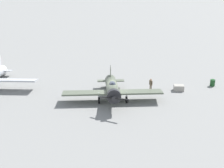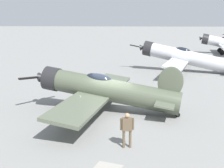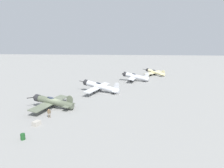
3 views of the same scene
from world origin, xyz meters
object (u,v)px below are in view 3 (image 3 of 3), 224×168
fuel_drum (23,137)px  equipment_crate (36,123)px  airplane_foreground (52,102)px  airplane_far_line (135,77)px  airplane_outer_stand (155,72)px  airplane_mid_apron (100,87)px  ground_crew_mechanic (49,112)px

fuel_drum → equipment_crate: bearing=5.5°
airplane_foreground → airplane_far_line: bearing=-107.5°
airplane_outer_stand → airplane_far_line: bearing=92.4°
airplane_foreground → airplane_far_line: airplane_far_line is taller
airplane_far_line → airplane_mid_apron: bearing=71.3°
airplane_foreground → fuel_drum: (-13.92, -1.40, -0.96)m
fuel_drum → airplane_far_line: bearing=-18.7°
airplane_outer_stand → equipment_crate: bearing=99.7°
airplane_far_line → airplane_outer_stand: bearing=-111.7°
equipment_crate → airplane_mid_apron: bearing=-15.7°
airplane_far_line → airplane_outer_stand: (13.69, -8.32, -0.20)m
airplane_foreground → airplane_outer_stand: size_ratio=1.04×
airplane_mid_apron → airplane_far_line: airplane_far_line is taller
airplane_far_line → airplane_outer_stand: airplane_far_line is taller
airplane_foreground → ground_crew_mechanic: (-5.37, -1.58, -0.41)m
airplane_mid_apron → fuel_drum: airplane_mid_apron is taller
airplane_foreground → ground_crew_mechanic: 5.62m
airplane_far_line → ground_crew_mechanic: 41.21m
airplane_outer_stand → equipment_crate: 60.61m
airplane_outer_stand → equipment_crate: airplane_outer_stand is taller
airplane_mid_apron → airplane_outer_stand: size_ratio=1.18×
airplane_outer_stand → equipment_crate: size_ratio=7.76×
airplane_outer_stand → fuel_drum: size_ratio=12.77×
fuel_drum → airplane_outer_stand: bearing=-21.8°
ground_crew_mechanic → airplane_foreground: bearing=8.0°
airplane_foreground → equipment_crate: size_ratio=8.09×
airplane_foreground → airplane_far_line: (32.75, -17.23, 0.22)m
airplane_foreground → ground_crew_mechanic: airplane_foreground is taller
airplane_far_line → ground_crew_mechanic: bearing=77.3°
airplane_foreground → equipment_crate: airplane_foreground is taller
ground_crew_mechanic → airplane_outer_stand: bearing=-33.2°
airplane_foreground → equipment_crate: bearing=106.1°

